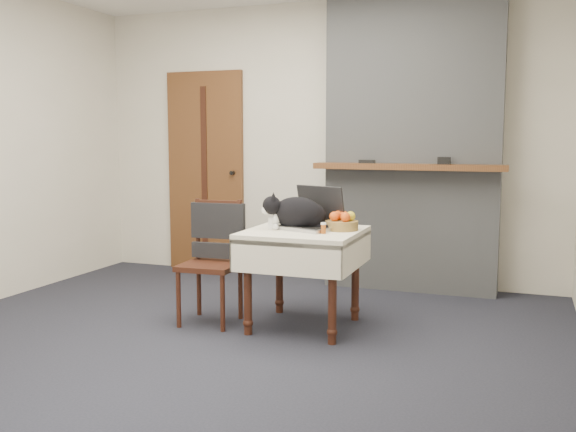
% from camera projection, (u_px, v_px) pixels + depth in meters
% --- Properties ---
extents(ground, '(4.50, 4.50, 0.00)m').
position_uv_depth(ground, '(230.00, 337.00, 4.35)').
color(ground, black).
rests_on(ground, ground).
extents(room_shell, '(4.52, 4.01, 2.61)m').
position_uv_depth(room_shell, '(255.00, 78.00, 4.56)').
color(room_shell, beige).
rests_on(room_shell, ground).
extents(door, '(0.82, 0.10, 2.00)m').
position_uv_depth(door, '(206.00, 172.00, 6.48)').
color(door, brown).
rests_on(door, ground).
extents(chimney, '(1.62, 0.48, 2.60)m').
position_uv_depth(chimney, '(413.00, 143.00, 5.60)').
color(chimney, gray).
rests_on(chimney, ground).
extents(side_table, '(0.78, 0.78, 0.70)m').
position_uv_depth(side_table, '(304.00, 246.00, 4.51)').
color(side_table, black).
rests_on(side_table, ground).
extents(laptop, '(0.50, 0.47, 0.30)m').
position_uv_depth(laptop, '(312.00, 218.00, 4.56)').
color(laptop, '#B7B7BC').
rests_on(laptop, side_table).
extents(cat, '(0.55, 0.32, 0.26)m').
position_uv_depth(cat, '(299.00, 213.00, 4.52)').
color(cat, black).
rests_on(cat, side_table).
extents(cream_jar, '(0.07, 0.07, 0.08)m').
position_uv_depth(cream_jar, '(273.00, 223.00, 4.57)').
color(cream_jar, white).
rests_on(cream_jar, side_table).
extents(pill_bottle, '(0.04, 0.04, 0.08)m').
position_uv_depth(pill_bottle, '(323.00, 228.00, 4.31)').
color(pill_bottle, '#A54C14').
rests_on(pill_bottle, side_table).
extents(fruit_basket, '(0.23, 0.23, 0.13)m').
position_uv_depth(fruit_basket, '(342.00, 223.00, 4.49)').
color(fruit_basket, olive).
rests_on(fruit_basket, side_table).
extents(desk_clutter, '(0.14, 0.02, 0.01)m').
position_uv_depth(desk_clutter, '(326.00, 230.00, 4.48)').
color(desk_clutter, black).
rests_on(desk_clutter, side_table).
extents(chair, '(0.42, 0.42, 0.89)m').
position_uv_depth(chair, '(215.00, 244.00, 4.70)').
color(chair, black).
rests_on(chair, ground).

